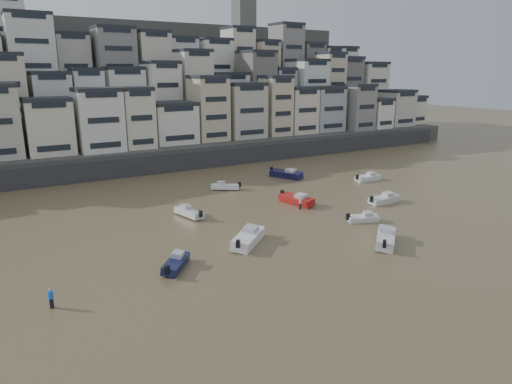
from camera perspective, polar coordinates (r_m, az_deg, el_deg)
ground at (r=33.44m, az=19.43°, el=-19.61°), size 400.00×400.00×0.00m
harbor_wall at (r=89.49m, az=-9.23°, el=3.90°), size 140.00×3.00×3.50m
hillside at (r=127.24m, az=-14.29°, el=11.96°), size 141.04×66.00×50.00m
boat_a at (r=52.37m, az=15.90°, el=-5.36°), size 6.22×5.81×1.75m
boat_b at (r=59.23m, az=13.25°, el=-3.12°), size 4.51×2.89×1.17m
boat_c at (r=50.37m, az=-1.00°, el=-5.52°), size 6.58×6.18×1.86m
boat_d at (r=68.35m, az=15.74°, el=-0.73°), size 5.55×1.92×1.51m
boat_e at (r=65.61m, az=5.08°, el=-0.79°), size 3.27×6.37×1.66m
boat_f at (r=60.41m, az=-8.37°, el=-2.39°), size 2.84×5.53×1.44m
boat_g at (r=81.62m, az=13.82°, el=1.87°), size 5.34×1.85×1.45m
boat_h at (r=73.47m, az=-3.87°, el=0.81°), size 4.97×4.10×1.34m
boat_i at (r=81.76m, az=3.80°, el=2.42°), size 4.70×6.87×1.79m
boat_j at (r=45.15m, az=-10.00°, el=-8.58°), size 4.46×4.89×1.36m
person_blue at (r=40.98m, az=-24.26°, el=-11.98°), size 0.44×0.44×1.74m
person_pink at (r=63.17m, az=5.57°, el=-1.39°), size 0.44×0.44×1.74m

